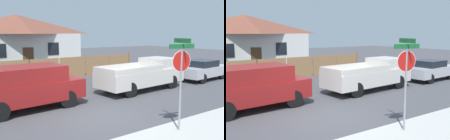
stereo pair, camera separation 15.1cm
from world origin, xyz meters
TOP-DOWN VIEW (x-y plane):
  - ground_plane at (0.00, 0.00)m, footprint 80.00×80.00m
  - wooden_fence at (1.19, 8.75)m, footprint 14.77×0.12m
  - house at (1.66, 16.65)m, footprint 10.77×6.51m
  - red_suv at (-1.99, 2.68)m, footprint 4.78×2.39m
  - orange_pickup at (4.69, 2.69)m, footprint 5.56×2.31m
  - parked_sedan at (10.10, 2.68)m, footprint 4.21×2.07m
  - stop_sign at (1.38, -2.68)m, footprint 0.93×0.84m

SIDE VIEW (x-z plane):
  - ground_plane at x=0.00m, z-range 0.00..0.00m
  - parked_sedan at x=10.10m, z-range 0.03..1.41m
  - wooden_fence at x=1.19m, z-range -0.05..1.54m
  - orange_pickup at x=4.69m, z-range 0.00..1.75m
  - red_suv at x=-1.99m, z-range 0.08..1.92m
  - stop_sign at x=1.38m, z-range 0.54..3.60m
  - house at x=1.66m, z-range 0.09..4.95m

